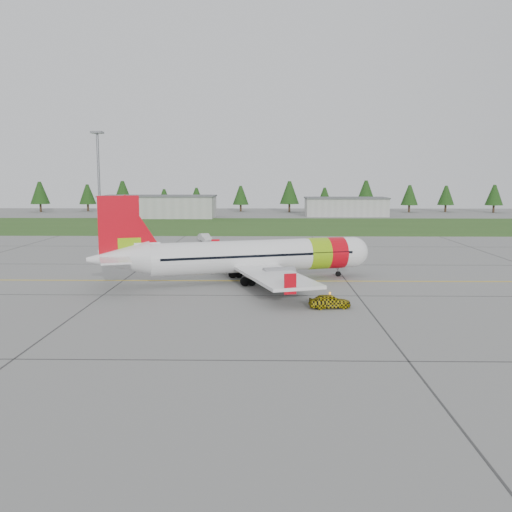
{
  "coord_description": "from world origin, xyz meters",
  "views": [
    {
      "loc": [
        1.03,
        -54.65,
        11.43
      ],
      "look_at": [
        -0.05,
        5.06,
        3.22
      ],
      "focal_mm": 40.0,
      "sensor_mm": 36.0,
      "label": 1
    }
  ],
  "objects": [
    {
      "name": "grass_strip",
      "position": [
        0.0,
        82.0,
        0.01
      ],
      "size": [
        320.0,
        50.0,
        0.03
      ],
      "primitive_type": "cube",
      "color": "#30561E",
      "rests_on": "ground"
    },
    {
      "name": "taxi_guideline",
      "position": [
        0.0,
        8.0,
        0.01
      ],
      "size": [
        120.0,
        0.25,
        0.02
      ],
      "primitive_type": "cube",
      "color": "gold",
      "rests_on": "ground"
    },
    {
      "name": "service_van",
      "position": [
        -10.03,
        47.39,
        2.18
      ],
      "size": [
        1.96,
        1.92,
        4.36
      ],
      "primitive_type": "imported",
      "rotation": [
        0.0,
        0.0,
        0.4
      ],
      "color": "beige",
      "rests_on": "ground"
    },
    {
      "name": "follow_me_car",
      "position": [
        6.66,
        -5.28,
        1.84
      ],
      "size": [
        1.44,
        1.64,
        3.68
      ],
      "primitive_type": "imported",
      "rotation": [
        0.0,
        0.0,
        1.71
      ],
      "color": "yellow",
      "rests_on": "ground"
    },
    {
      "name": "ground",
      "position": [
        0.0,
        0.0,
        0.0
      ],
      "size": [
        320.0,
        320.0,
        0.0
      ],
      "primitive_type": "plane",
      "color": "gray",
      "rests_on": "ground"
    },
    {
      "name": "hangar_east",
      "position": [
        25.0,
        118.0,
        2.6
      ],
      "size": [
        24.0,
        12.0,
        5.2
      ],
      "primitive_type": "cube",
      "color": "#A8A8A3",
      "rests_on": "ground"
    },
    {
      "name": "treeline",
      "position": [
        0.0,
        138.0,
        5.0
      ],
      "size": [
        160.0,
        8.0,
        10.0
      ],
      "primitive_type": null,
      "color": "#1C3F14",
      "rests_on": "ground"
    },
    {
      "name": "floodlight_mast",
      "position": [
        -32.0,
        58.0,
        10.0
      ],
      "size": [
        0.5,
        0.5,
        20.0
      ],
      "primitive_type": "cylinder",
      "color": "slate",
      "rests_on": "ground"
    },
    {
      "name": "aircraft",
      "position": [
        -0.78,
        7.82,
        2.78
      ],
      "size": [
        30.83,
        29.19,
        9.63
      ],
      "rotation": [
        0.0,
        0.0,
        0.31
      ],
      "color": "white",
      "rests_on": "ground"
    },
    {
      "name": "hangar_west",
      "position": [
        -30.0,
        110.0,
        3.0
      ],
      "size": [
        32.0,
        14.0,
        6.0
      ],
      "primitive_type": "cube",
      "color": "#A8A8A3",
      "rests_on": "ground"
    }
  ]
}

